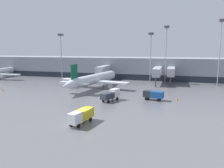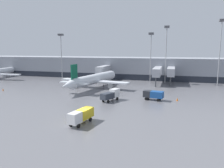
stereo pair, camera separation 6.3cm
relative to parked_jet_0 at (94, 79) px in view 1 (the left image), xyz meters
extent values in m
plane|color=slate|center=(10.28, -32.34, -2.86)|extent=(320.00, 320.00, 0.00)
cube|color=gray|center=(10.28, 29.66, 1.64)|extent=(160.00, 16.00, 9.00)
cube|color=#1E232D|center=(10.28, 21.61, -1.66)|extent=(156.80, 0.10, 2.40)
cube|color=#A8AAB2|center=(19.27, 14.49, 1.74)|extent=(2.60, 14.33, 2.80)
cylinder|color=#3F4247|center=(19.27, 7.93, -1.26)|extent=(0.44, 0.44, 3.20)
cube|color=#A8AAB2|center=(-1.97, 15.84, 1.74)|extent=(2.60, 11.64, 2.80)
cylinder|color=#3F4247|center=(-1.97, 10.62, -1.26)|extent=(0.44, 0.44, 3.20)
cube|color=#A8AAB2|center=(24.07, 15.74, 1.74)|extent=(2.60, 11.83, 2.80)
cylinder|color=#3F4247|center=(24.07, 10.43, -1.26)|extent=(0.44, 0.44, 3.20)
cylinder|color=silver|center=(0.11, 0.71, 0.10)|extent=(7.09, 25.59, 3.17)
cone|color=silver|center=(2.36, 14.98, 0.10)|extent=(3.52, 3.91, 3.01)
cone|color=silver|center=(-2.24, -14.19, 0.10)|extent=(3.56, 5.14, 2.85)
cube|color=silver|center=(0.01, 0.08, -0.54)|extent=(24.17, 6.80, 0.44)
cube|color=silver|center=(-1.71, -10.84, 0.41)|extent=(9.27, 3.13, 0.35)
cube|color=#0C5138|center=(-1.71, -10.84, 3.32)|extent=(0.79, 2.81, 4.55)
cylinder|color=slate|center=(-6.62, 1.13, -1.50)|extent=(2.25, 3.64, 1.74)
cylinder|color=slate|center=(6.64, -0.97, -1.50)|extent=(2.25, 3.64, 1.74)
cylinder|color=#2D2D33|center=(1.40, 8.86, -2.09)|extent=(0.20, 0.20, 1.53)
cylinder|color=#2D2D33|center=(-3.88, 0.05, -2.09)|extent=(0.20, 0.20, 1.53)
cylinder|color=#2D2D33|center=(3.70, -1.14, -2.09)|extent=(0.20, 0.20, 1.53)
cone|color=silver|center=(-50.42, 22.88, -0.05)|extent=(2.80, 3.18, 2.58)
cylinder|color=slate|center=(-41.66, 7.95, -1.41)|extent=(1.69, 2.75, 1.50)
cylinder|color=#2D2D33|center=(-49.96, 16.72, -2.06)|extent=(0.20, 0.20, 1.59)
cube|color=#2D333D|center=(9.87, -16.90, -1.42)|extent=(2.96, 3.97, 1.46)
cube|color=silver|center=(10.95, -14.23, -1.13)|extent=(2.36, 2.65, 2.05)
cylinder|color=black|center=(10.25, -13.85, -2.51)|extent=(0.49, 0.74, 0.70)
cylinder|color=black|center=(11.71, -14.44, -2.51)|extent=(0.49, 0.74, 0.70)
cylinder|color=black|center=(8.90, -17.19, -2.51)|extent=(0.49, 0.74, 0.70)
cylinder|color=black|center=(10.37, -17.78, -2.51)|extent=(0.49, 0.74, 0.70)
cube|color=#19478C|center=(21.33, -12.27, -1.36)|extent=(3.36, 2.60, 1.59)
cube|color=#26282D|center=(18.93, -11.82, -1.35)|extent=(2.19, 2.29, 1.60)
cylinder|color=black|center=(18.69, -12.73, -2.51)|extent=(0.73, 0.38, 0.70)
cylinder|color=black|center=(19.03, -10.89, -2.51)|extent=(0.73, 0.38, 0.70)
cylinder|color=black|center=(21.68, -13.29, -2.51)|extent=(0.73, 0.38, 0.70)
cylinder|color=black|center=(22.03, -11.45, -2.51)|extent=(0.73, 0.38, 0.70)
cube|color=gold|center=(10.46, -32.17, -1.33)|extent=(2.25, 3.86, 1.66)
cube|color=silver|center=(9.96, -35.06, -1.29)|extent=(1.93, 2.46, 1.73)
cylinder|color=black|center=(10.68, -35.27, -2.51)|extent=(0.37, 0.73, 0.70)
cylinder|color=black|center=(9.21, -35.02, -2.51)|extent=(0.37, 0.73, 0.70)
cylinder|color=black|center=(11.30, -31.67, -2.51)|extent=(0.37, 0.73, 0.70)
cylinder|color=black|center=(9.84, -31.41, -2.51)|extent=(0.37, 0.73, 0.70)
cone|color=orange|center=(-25.26, -12.06, -2.47)|extent=(0.37, 0.37, 0.77)
cone|color=orange|center=(26.19, -11.14, -2.48)|extent=(0.44, 0.44, 0.75)
cylinder|color=gray|center=(39.83, 16.22, 8.02)|extent=(0.30, 0.30, 21.75)
cube|color=#4C4C51|center=(39.83, 16.22, 19.30)|extent=(1.80, 1.80, 0.80)
cylinder|color=gray|center=(16.45, 16.63, 6.06)|extent=(0.30, 0.30, 17.83)
cube|color=#4C4C51|center=(16.45, 16.63, 15.38)|extent=(1.80, 1.80, 0.80)
cylinder|color=gray|center=(21.91, 18.04, 7.28)|extent=(0.30, 0.30, 20.27)
cube|color=#4C4C51|center=(21.91, 18.04, 17.81)|extent=(1.80, 1.80, 0.80)
cylinder|color=gray|center=(-20.58, 16.40, 6.19)|extent=(0.30, 0.30, 18.09)
cube|color=#4C4C51|center=(-20.58, 16.40, 15.63)|extent=(1.80, 1.80, 0.80)
camera|label=1|loc=(25.14, -66.21, 9.76)|focal=35.00mm
camera|label=2|loc=(25.20, -66.20, 9.76)|focal=35.00mm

